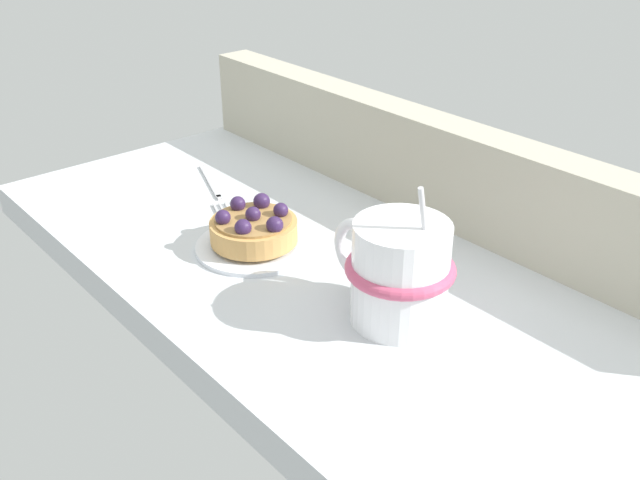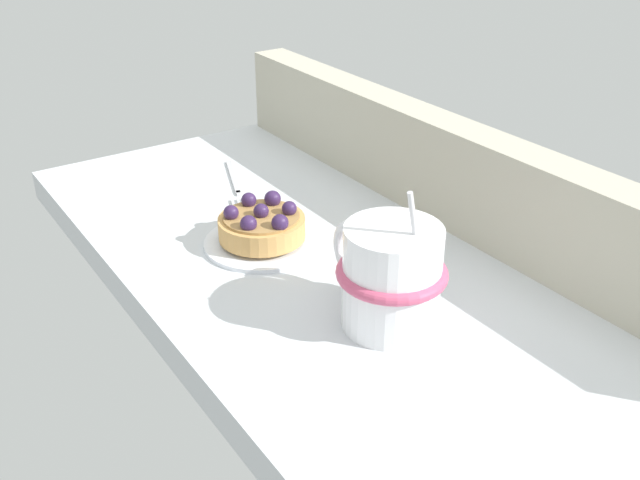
{
  "view_description": "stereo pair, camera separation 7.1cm",
  "coord_description": "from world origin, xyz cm",
  "px_view_note": "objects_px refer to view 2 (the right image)",
  "views": [
    {
      "loc": [
        50.59,
        -44.0,
        38.54
      ],
      "look_at": [
        2.87,
        -3.12,
        4.68
      ],
      "focal_mm": 40.41,
      "sensor_mm": 36.0,
      "label": 1
    },
    {
      "loc": [
        54.92,
        -38.33,
        38.54
      ],
      "look_at": [
        2.87,
        -3.12,
        4.68
      ],
      "focal_mm": 40.41,
      "sensor_mm": 36.0,
      "label": 2
    }
  ],
  "objects_px": {
    "dessert_plate": "(262,241)",
    "raspberry_tart": "(262,224)",
    "dessert_fork": "(236,184)",
    "coffee_mug": "(390,276)"
  },
  "relations": [
    {
      "from": "dessert_plate",
      "to": "raspberry_tart",
      "type": "relative_size",
      "value": 1.36
    },
    {
      "from": "dessert_plate",
      "to": "dessert_fork",
      "type": "height_order",
      "value": "dessert_plate"
    },
    {
      "from": "dessert_fork",
      "to": "coffee_mug",
      "type": "bearing_deg",
      "value": -4.89
    },
    {
      "from": "coffee_mug",
      "to": "dessert_fork",
      "type": "bearing_deg",
      "value": 175.11
    },
    {
      "from": "raspberry_tart",
      "to": "coffee_mug",
      "type": "height_order",
      "value": "coffee_mug"
    },
    {
      "from": "coffee_mug",
      "to": "dessert_fork",
      "type": "relative_size",
      "value": 0.89
    },
    {
      "from": "raspberry_tart",
      "to": "dessert_fork",
      "type": "height_order",
      "value": "raspberry_tart"
    },
    {
      "from": "raspberry_tart",
      "to": "dessert_fork",
      "type": "relative_size",
      "value": 0.61
    },
    {
      "from": "raspberry_tart",
      "to": "dessert_fork",
      "type": "distance_m",
      "value": 0.17
    },
    {
      "from": "dessert_plate",
      "to": "coffee_mug",
      "type": "height_order",
      "value": "coffee_mug"
    }
  ]
}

